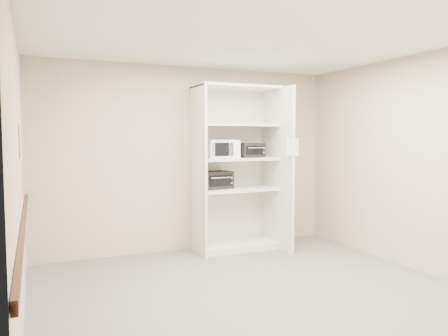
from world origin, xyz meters
name	(u,v)px	position (x,y,z in m)	size (l,w,h in m)	color
floor	(251,291)	(0.00, 0.00, 0.00)	(4.50, 4.00, 0.01)	slate
ceiling	(252,39)	(0.00, 0.00, 2.70)	(4.50, 4.00, 0.01)	white
wall_back	(190,159)	(0.00, 2.00, 1.35)	(4.50, 0.02, 2.70)	beige
wall_front	(393,188)	(0.00, -2.00, 1.35)	(4.50, 0.02, 2.70)	beige
wall_left	(19,175)	(-2.25, 0.00, 1.35)	(0.02, 4.00, 2.70)	beige
wall_right	(409,163)	(2.25, 0.00, 1.35)	(0.02, 4.00, 2.70)	beige
shelving_unit	(239,174)	(0.67, 1.70, 1.13)	(1.24, 0.92, 2.42)	silver
microwave	(222,149)	(0.38, 1.66, 1.50)	(0.44, 0.33, 0.26)	white
toaster_oven_upper	(250,150)	(0.83, 1.66, 1.48)	(0.37, 0.28, 0.21)	black
toaster_oven_lower	(215,180)	(0.30, 1.76, 1.05)	(0.45, 0.34, 0.25)	black
paper_sign	(293,147)	(1.19, 1.07, 1.53)	(0.19, 0.01, 0.24)	white
chair_rail	(23,226)	(-2.23, 0.00, 0.90)	(0.04, 3.98, 0.08)	#3B2014
wall_poster	(20,142)	(-2.24, 0.39, 1.63)	(0.01, 0.22, 0.31)	silver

